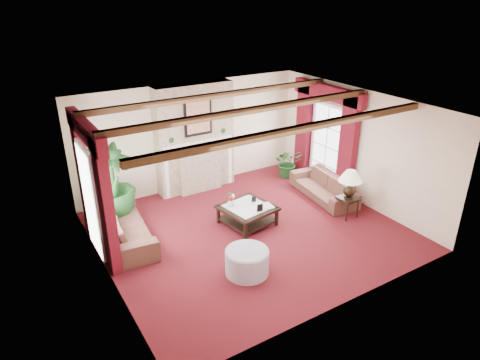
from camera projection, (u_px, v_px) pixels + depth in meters
floor at (250, 231)px, 9.15m from camera, size 6.00×6.00×0.00m
ceiling at (251, 107)px, 8.04m from camera, size 6.00×6.00×0.00m
back_wall at (191, 136)px, 10.74m from camera, size 6.00×0.02×2.70m
left_wall at (100, 210)px, 7.17m from camera, size 0.02×5.50×2.70m
right_wall at (358, 146)px, 10.03m from camera, size 0.02×5.50×2.70m
ceiling_beams at (251, 110)px, 8.07m from camera, size 6.00×3.00×0.12m
fireplace at (192, 83)px, 10.03m from camera, size 2.00×0.52×2.70m
french_door_left at (81, 148)px, 7.64m from camera, size 0.10×1.10×2.16m
french_door_right at (331, 105)px, 10.47m from camera, size 0.10×1.10×2.16m
curtains_left at (84, 125)px, 7.52m from camera, size 0.20×2.40×2.55m
curtains_right at (329, 88)px, 10.24m from camera, size 0.20×2.40×2.55m
sofa_left at (124, 221)px, 8.66m from camera, size 2.36×1.08×0.87m
sofa_right at (324, 183)px, 10.47m from camera, size 2.11×1.06×0.77m
potted_palm at (113, 200)px, 9.36m from camera, size 2.74×2.78×1.01m
small_plant at (288, 166)px, 11.66m from camera, size 1.38×1.39×0.63m
coffee_table at (247, 215)px, 9.33m from camera, size 1.19×1.19×0.42m
side_table at (347, 207)px, 9.63m from camera, size 0.50×0.50×0.48m
ottoman at (247, 262)px, 7.71m from camera, size 0.79×0.79×0.46m
table_lamp at (350, 184)px, 9.40m from camera, size 0.52×0.52×0.66m
flower_vase at (231, 202)px, 9.25m from camera, size 0.26×0.27×0.17m
book at (262, 201)px, 9.15m from camera, size 0.24×0.08×0.32m
photo_frame_a at (260, 208)px, 9.01m from camera, size 0.13×0.04×0.18m
photo_frame_b at (254, 199)px, 9.42m from camera, size 0.10×0.05×0.13m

